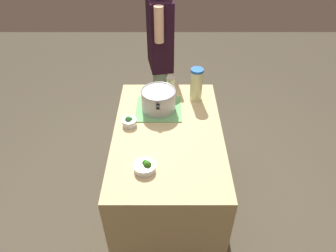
% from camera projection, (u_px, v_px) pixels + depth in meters
% --- Properties ---
extents(ground_plane, '(8.00, 8.00, 0.00)m').
position_uv_depth(ground_plane, '(168.00, 210.00, 2.76)').
color(ground_plane, brown).
extents(counter_slab, '(1.25, 0.77, 0.92)m').
position_uv_depth(counter_slab, '(168.00, 175.00, 2.47)').
color(counter_slab, '#D0BA83').
rests_on(counter_slab, ground_plane).
extents(dish_cloth, '(0.33, 0.35, 0.01)m').
position_uv_depth(dish_cloth, '(159.00, 109.00, 2.39)').
color(dish_cloth, '#71BC73').
rests_on(dish_cloth, counter_slab).
extents(cooking_pot, '(0.33, 0.26, 0.16)m').
position_uv_depth(cooking_pot, '(159.00, 99.00, 2.33)').
color(cooking_pot, '#B7B7BC').
rests_on(cooking_pot, dish_cloth).
extents(lemonade_pitcher, '(0.10, 0.10, 0.27)m').
position_uv_depth(lemonade_pitcher, '(196.00, 84.00, 2.41)').
color(lemonade_pitcher, beige).
rests_on(lemonade_pitcher, counter_slab).
extents(mason_jar, '(0.07, 0.07, 0.13)m').
position_uv_depth(mason_jar, '(171.00, 84.00, 2.55)').
color(mason_jar, beige).
rests_on(mason_jar, counter_slab).
extents(broccoli_bowl_front, '(0.13, 0.13, 0.07)m').
position_uv_depth(broccoli_bowl_front, '(145.00, 167.00, 1.88)').
color(broccoli_bowl_front, silver).
rests_on(broccoli_bowl_front, counter_slab).
extents(broccoli_bowl_center, '(0.10, 0.10, 0.08)m').
position_uv_depth(broccoli_bowl_center, '(129.00, 122.00, 2.22)').
color(broccoli_bowl_center, silver).
rests_on(broccoli_bowl_center, counter_slab).
extents(person_cook, '(0.50, 0.26, 1.72)m').
position_uv_depth(person_cook, '(160.00, 59.00, 2.95)').
color(person_cook, slate).
rests_on(person_cook, ground_plane).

